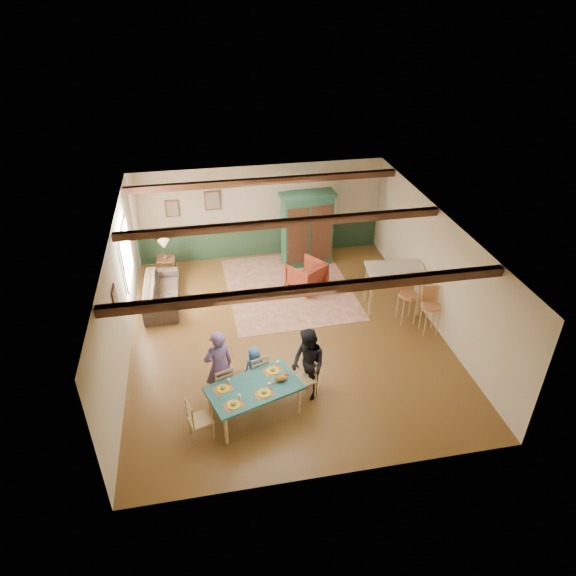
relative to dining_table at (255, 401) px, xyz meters
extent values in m
plane|color=#553718|center=(1.05, 2.40, -0.35)|extent=(8.00, 8.00, 0.00)
cube|color=beige|center=(1.05, 6.40, 1.00)|extent=(7.00, 0.02, 2.70)
cube|color=beige|center=(-2.45, 2.40, 1.00)|extent=(0.02, 8.00, 2.70)
cube|color=beige|center=(4.55, 2.40, 1.00)|extent=(0.02, 8.00, 2.70)
cube|color=white|center=(1.05, 2.40, 2.35)|extent=(7.00, 8.00, 0.02)
cube|color=#1B321F|center=(1.05, 6.38, 0.10)|extent=(6.95, 0.03, 0.90)
cube|color=black|center=(1.05, 0.10, 2.26)|extent=(6.95, 0.16, 0.16)
cube|color=black|center=(1.05, 2.80, 2.26)|extent=(6.95, 0.16, 0.16)
cube|color=black|center=(1.05, 5.40, 2.26)|extent=(6.95, 0.16, 0.16)
imported|color=slate|center=(-0.58, 0.58, 0.45)|extent=(0.67, 0.55, 1.59)
imported|color=black|center=(1.09, 0.36, 0.42)|extent=(0.78, 0.88, 1.52)
imported|color=#2A5BA8|center=(0.12, 0.82, 0.12)|extent=(0.52, 0.42, 0.93)
cube|color=beige|center=(1.49, 4.36, -0.34)|extent=(3.29, 3.87, 0.01)
cube|color=#173928|center=(2.24, 5.63, 0.71)|extent=(1.53, 0.70, 2.12)
imported|color=#551811|center=(1.93, 4.25, 0.04)|extent=(1.18, 1.18, 0.78)
imported|color=#352B21|center=(-1.77, 4.30, -0.04)|extent=(0.86, 2.11, 0.61)
camera|label=1|loc=(-0.70, -6.98, 6.81)|focal=32.00mm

